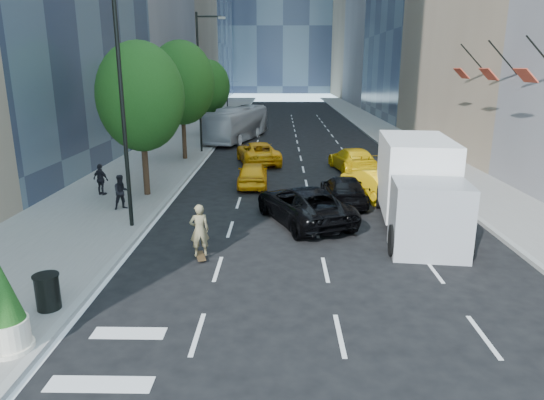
{
  "coord_description": "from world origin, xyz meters",
  "views": [
    {
      "loc": [
        -0.48,
        -14.6,
        6.34
      ],
      "look_at": [
        -0.78,
        2.69,
        1.6
      ],
      "focal_mm": 32.0,
      "sensor_mm": 36.0,
      "label": 1
    }
  ],
  "objects_px": {
    "skateboarder": "(200,234)",
    "trash_can": "(48,292)",
    "black_sedan_mercedes": "(344,190)",
    "box_truck": "(418,185)",
    "planter_shrub": "(4,307)",
    "city_bus": "(238,124)",
    "black_sedan_lincoln": "(303,204)"
  },
  "relations": [
    {
      "from": "skateboarder",
      "to": "trash_can",
      "type": "xyz_separation_m",
      "value": [
        -3.4,
        -3.88,
        -0.3
      ]
    },
    {
      "from": "black_sedan_mercedes",
      "to": "box_truck",
      "type": "relative_size",
      "value": 0.6
    },
    {
      "from": "black_sedan_mercedes",
      "to": "planter_shrub",
      "type": "xyz_separation_m",
      "value": [
        -9.18,
        -12.97,
        0.54
      ]
    },
    {
      "from": "skateboarder",
      "to": "city_bus",
      "type": "xyz_separation_m",
      "value": [
        -1.1,
        27.92,
        0.57
      ]
    },
    {
      "from": "box_truck",
      "to": "skateboarder",
      "type": "bearing_deg",
      "value": -150.53
    },
    {
      "from": "black_sedan_mercedes",
      "to": "city_bus",
      "type": "distance_m",
      "value": 21.89
    },
    {
      "from": "skateboarder",
      "to": "box_truck",
      "type": "height_order",
      "value": "box_truck"
    },
    {
      "from": "black_sedan_lincoln",
      "to": "box_truck",
      "type": "xyz_separation_m",
      "value": [
        4.54,
        -0.67,
        1.02
      ]
    },
    {
      "from": "trash_can",
      "to": "city_bus",
      "type": "bearing_deg",
      "value": 85.87
    },
    {
      "from": "black_sedan_lincoln",
      "to": "trash_can",
      "type": "height_order",
      "value": "black_sedan_lincoln"
    },
    {
      "from": "skateboarder",
      "to": "planter_shrub",
      "type": "distance_m",
      "value": 6.74
    },
    {
      "from": "box_truck",
      "to": "black_sedan_mercedes",
      "type": "bearing_deg",
      "value": 130.37
    },
    {
      "from": "box_truck",
      "to": "trash_can",
      "type": "height_order",
      "value": "box_truck"
    },
    {
      "from": "black_sedan_lincoln",
      "to": "planter_shrub",
      "type": "distance_m",
      "value": 12.25
    },
    {
      "from": "planter_shrub",
      "to": "black_sedan_mercedes",
      "type": "bearing_deg",
      "value": 54.72
    },
    {
      "from": "box_truck",
      "to": "trash_can",
      "type": "relative_size",
      "value": 8.27
    },
    {
      "from": "black_sedan_lincoln",
      "to": "planter_shrub",
      "type": "height_order",
      "value": "planter_shrub"
    },
    {
      "from": "black_sedan_lincoln",
      "to": "trash_can",
      "type": "xyz_separation_m",
      "value": [
        -7.1,
        -8.04,
        -0.17
      ]
    },
    {
      "from": "trash_can",
      "to": "skateboarder",
      "type": "bearing_deg",
      "value": 48.8
    },
    {
      "from": "black_sedan_lincoln",
      "to": "box_truck",
      "type": "distance_m",
      "value": 4.7
    },
    {
      "from": "black_sedan_mercedes",
      "to": "box_truck",
      "type": "bearing_deg",
      "value": 122.09
    },
    {
      "from": "skateboarder",
      "to": "box_truck",
      "type": "distance_m",
      "value": 8.99
    },
    {
      "from": "black_sedan_mercedes",
      "to": "black_sedan_lincoln",
      "type": "bearing_deg",
      "value": 53.53
    },
    {
      "from": "box_truck",
      "to": "planter_shrub",
      "type": "distance_m",
      "value": 14.91
    },
    {
      "from": "skateboarder",
      "to": "black_sedan_lincoln",
      "type": "xyz_separation_m",
      "value": [
        3.7,
        4.16,
        -0.13
      ]
    },
    {
      "from": "black_sedan_lincoln",
      "to": "black_sedan_mercedes",
      "type": "relative_size",
      "value": 1.22
    },
    {
      "from": "black_sedan_mercedes",
      "to": "skateboarder",
      "type": "bearing_deg",
      "value": 49.32
    },
    {
      "from": "black_sedan_mercedes",
      "to": "planter_shrub",
      "type": "distance_m",
      "value": 15.9
    },
    {
      "from": "skateboarder",
      "to": "black_sedan_mercedes",
      "type": "xyz_separation_m",
      "value": [
        5.78,
        7.16,
        -0.24
      ]
    },
    {
      "from": "skateboarder",
      "to": "city_bus",
      "type": "bearing_deg",
      "value": -104.04
    },
    {
      "from": "black_sedan_mercedes",
      "to": "planter_shrub",
      "type": "bearing_deg",
      "value": 52.94
    },
    {
      "from": "black_sedan_mercedes",
      "to": "box_truck",
      "type": "distance_m",
      "value": 4.56
    }
  ]
}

